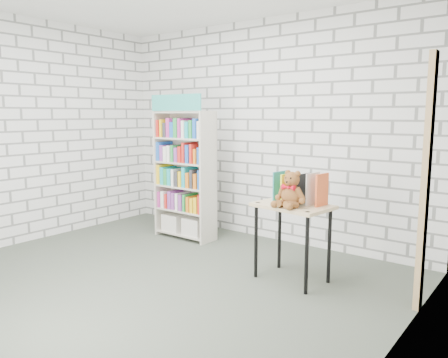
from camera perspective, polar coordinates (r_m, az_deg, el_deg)
The scene contains 7 objects.
ground at distance 4.43m, azimuth -9.63°, elevation -13.00°, with size 4.50×4.50×0.00m, color #42493E.
room_shell at distance 4.13m, azimuth -10.25°, elevation 10.71°, with size 4.52×4.02×2.81m.
bookshelf at distance 5.68m, azimuth -5.11°, elevation 0.69°, with size 0.83×0.32×1.86m.
display_table at distance 4.26m, azimuth 8.96°, elevation -4.67°, with size 0.76×0.57×0.76m.
table_books at distance 4.31m, azimuth 9.92°, elevation -1.14°, with size 0.51×0.28×0.29m.
teddy_bear at distance 4.10m, azimuth 8.69°, elevation -1.72°, with size 0.32×0.29×0.34m.
door_trim at distance 3.86m, azimuth 24.81°, elevation -0.70°, with size 0.05×0.12×2.10m, color tan.
Camera 1 is at (3.05, -2.78, 1.61)m, focal length 35.00 mm.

